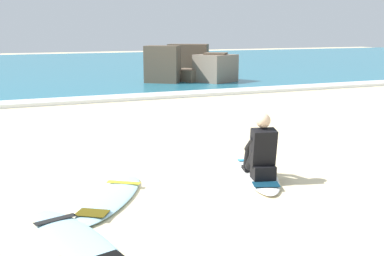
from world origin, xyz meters
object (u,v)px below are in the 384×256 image
(surfer_seated, at_px, (261,152))
(surfboard_spare_far, at_px, (76,240))
(surfboard_main, at_px, (258,173))
(surfboard_spare_near, at_px, (111,198))

(surfer_seated, xyz_separation_m, surfboard_spare_far, (-2.84, -1.03, -0.40))
(surfboard_main, xyz_separation_m, surfboard_spare_near, (-2.34, -0.21, 0.00))
(surfboard_main, relative_size, surfboard_spare_near, 1.14)
(surfer_seated, bearing_deg, surfboard_spare_near, 178.36)
(surfboard_spare_far, bearing_deg, surfboard_spare_near, 60.30)
(surfer_seated, height_order, surfboard_spare_near, surfer_seated)
(surfboard_main, bearing_deg, surfboard_spare_near, -174.76)
(surfboard_main, relative_size, surfer_seated, 2.25)
(surfboard_main, bearing_deg, surfer_seated, -114.08)
(surfer_seated, distance_m, surfboard_spare_far, 3.04)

